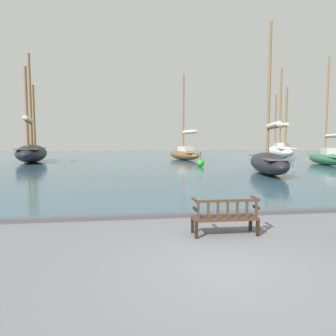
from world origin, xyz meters
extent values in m
plane|color=slate|center=(0.00, 0.00, 0.00)|extent=(160.00, 160.00, 0.00)
cube|color=#385666|center=(0.00, 44.00, 0.04)|extent=(100.00, 80.00, 0.08)
cube|color=#4C4C50|center=(0.00, 3.85, 0.06)|extent=(40.00, 0.30, 0.12)
cube|color=black|center=(-0.14, 2.18, 0.21)|extent=(0.07, 0.07, 0.42)
cube|color=black|center=(1.39, 2.16, 0.21)|extent=(0.07, 0.07, 0.42)
cube|color=black|center=(-0.15, 1.73, 0.21)|extent=(0.07, 0.07, 0.42)
cube|color=black|center=(1.38, 1.71, 0.21)|extent=(0.07, 0.07, 0.42)
cube|color=#422D1E|center=(0.62, 1.95, 0.42)|extent=(1.61, 0.54, 0.06)
cube|color=#422D1E|center=(0.62, 1.73, 0.89)|extent=(1.60, 0.07, 0.06)
cube|color=#422D1E|center=(-0.10, 1.74, 0.66)|extent=(0.06, 0.04, 0.41)
cube|color=#422D1E|center=(0.14, 1.73, 0.66)|extent=(0.06, 0.04, 0.41)
cube|color=#422D1E|center=(0.38, 1.73, 0.66)|extent=(0.06, 0.04, 0.41)
cube|color=#422D1E|center=(0.62, 1.73, 0.66)|extent=(0.06, 0.04, 0.41)
cube|color=#422D1E|center=(0.86, 1.72, 0.66)|extent=(0.06, 0.04, 0.41)
cube|color=#422D1E|center=(1.10, 1.72, 0.66)|extent=(0.06, 0.04, 0.41)
cube|color=#422D1E|center=(1.34, 1.72, 0.66)|extent=(0.06, 0.04, 0.41)
cube|color=black|center=(-0.15, 1.87, 0.69)|extent=(0.06, 0.30, 0.06)
cube|color=#422D1E|center=(-0.15, 1.96, 0.90)|extent=(0.07, 0.47, 0.04)
cube|color=black|center=(1.39, 1.85, 0.69)|extent=(0.06, 0.30, 0.06)
cube|color=#422D1E|center=(1.39, 1.94, 0.90)|extent=(0.07, 0.47, 0.04)
ellipsoid|color=black|center=(8.29, 15.23, 0.83)|extent=(4.18, 8.90, 1.51)
cube|color=#4C4C51|center=(8.29, 15.23, 1.25)|extent=(3.43, 7.76, 0.08)
cylinder|color=brown|center=(8.34, 15.44, 6.03)|extent=(0.20, 0.20, 9.48)
cylinder|color=brown|center=(7.91, 13.79, 3.30)|extent=(1.03, 3.35, 0.16)
cylinder|color=silver|center=(7.91, 13.79, 3.47)|extent=(1.10, 3.06, 0.33)
cylinder|color=brown|center=(9.58, 20.13, 1.27)|extent=(0.54, 1.47, 0.16)
ellipsoid|color=black|center=(-12.63, 31.27, 1.09)|extent=(5.04, 11.41, 2.01)
cube|color=#4C4C51|center=(-12.63, 31.27, 1.64)|extent=(4.03, 9.97, 0.08)
cylinder|color=brown|center=(-12.68, 31.54, 7.07)|extent=(0.32, 0.32, 10.77)
cylinder|color=brown|center=(-12.22, 28.95, 4.58)|extent=(1.17, 5.24, 0.25)
cylinder|color=silver|center=(-12.22, 28.95, 4.83)|extent=(1.33, 4.76, 0.51)
cylinder|color=brown|center=(-13.21, 34.53, 5.57)|extent=(0.32, 0.32, 7.78)
cylinder|color=brown|center=(-12.10, 28.29, 5.93)|extent=(0.32, 0.32, 8.49)
cylinder|color=brown|center=(-13.72, 37.41, 1.66)|extent=(0.50, 1.46, 0.25)
ellipsoid|color=#2D6647|center=(18.32, 22.89, 0.66)|extent=(3.41, 7.85, 1.17)
cube|color=#5B9375|center=(18.32, 22.89, 0.98)|extent=(2.78, 6.86, 0.08)
cube|color=beige|center=(18.19, 22.33, 1.41)|extent=(1.26, 1.70, 0.78)
cylinder|color=brown|center=(18.37, 23.07, 5.94)|extent=(0.17, 0.17, 9.84)
cylinder|color=brown|center=(17.97, 21.39, 2.87)|extent=(0.92, 3.39, 0.14)
cylinder|color=silver|center=(17.97, 21.39, 3.01)|extent=(0.97, 3.09, 0.27)
cylinder|color=brown|center=(19.33, 27.18, 1.00)|extent=(0.40, 1.16, 0.14)
ellipsoid|color=silver|center=(20.61, 36.44, 1.02)|extent=(5.15, 10.34, 1.89)
cube|color=white|center=(20.61, 36.44, 1.54)|extent=(4.17, 9.01, 0.08)
cube|color=beige|center=(20.43, 35.72, 1.94)|extent=(2.02, 2.34, 0.71)
cylinder|color=brown|center=(20.67, 36.69, 7.35)|extent=(0.29, 0.29, 11.54)
cylinder|color=brown|center=(20.22, 34.86, 4.61)|extent=(1.11, 3.70, 0.23)
cylinder|color=silver|center=(20.22, 34.86, 4.84)|extent=(1.25, 3.39, 0.46)
cylinder|color=brown|center=(21.32, 39.34, 5.68)|extent=(0.29, 0.29, 8.18)
cylinder|color=brown|center=(19.96, 33.79, 5.73)|extent=(0.29, 0.29, 8.28)
ellipsoid|color=brown|center=(5.69, 33.69, 0.72)|extent=(4.00, 8.32, 1.28)
cube|color=#997A5B|center=(5.69, 33.69, 1.07)|extent=(3.23, 7.26, 0.08)
cube|color=beige|center=(5.82, 33.11, 1.48)|extent=(1.75, 2.57, 0.73)
cylinder|color=brown|center=(5.64, 33.89, 6.16)|extent=(0.23, 0.23, 10.10)
cylinder|color=brown|center=(6.09, 31.93, 3.53)|extent=(1.06, 3.97, 0.18)
cylinder|color=silver|center=(6.09, 31.93, 3.71)|extent=(1.15, 3.61, 0.37)
sphere|color=green|center=(4.99, 21.92, 0.43)|extent=(0.69, 0.69, 0.69)
cylinder|color=#2D2D33|center=(4.99, 21.92, 1.12)|extent=(0.06, 0.06, 0.70)
camera|label=1|loc=(-1.77, -5.07, 2.27)|focal=32.00mm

